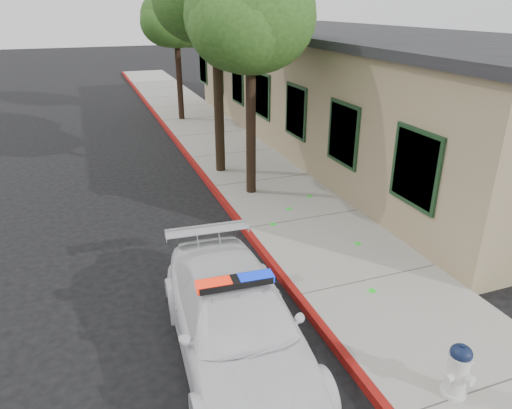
% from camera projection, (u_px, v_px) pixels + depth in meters
% --- Properties ---
extents(ground, '(120.00, 120.00, 0.00)m').
position_uv_depth(ground, '(295.00, 302.00, 8.73)').
color(ground, black).
rests_on(ground, ground).
extents(sidewalk, '(3.20, 60.00, 0.15)m').
position_uv_depth(sidewalk, '(303.00, 221.00, 11.79)').
color(sidewalk, '#99968B').
rests_on(sidewalk, ground).
extents(red_curb, '(0.14, 60.00, 0.16)m').
position_uv_depth(red_curb, '(246.00, 231.00, 11.30)').
color(red_curb, maroon).
rests_on(red_curb, ground).
extents(clapboard_building, '(7.30, 20.89, 4.24)m').
position_uv_depth(clapboard_building, '(358.00, 90.00, 17.76)').
color(clapboard_building, '#938860').
rests_on(clapboard_building, ground).
extents(police_car, '(2.14, 4.67, 1.45)m').
position_uv_depth(police_car, '(236.00, 322.00, 7.13)').
color(police_car, white).
rests_on(police_car, ground).
extents(fire_hydrant, '(0.49, 0.42, 0.84)m').
position_uv_depth(fire_hydrant, '(458.00, 370.00, 6.32)').
color(fire_hydrant, silver).
rests_on(fire_hydrant, sidewalk).
extents(street_tree_near, '(3.40, 3.34, 6.12)m').
position_uv_depth(street_tree_near, '(251.00, 22.00, 11.66)').
color(street_tree_near, black).
rests_on(street_tree_near, sidewalk).
extents(street_tree_far, '(3.27, 3.03, 5.74)m').
position_uv_depth(street_tree_far, '(176.00, 21.00, 20.25)').
color(street_tree_far, black).
rests_on(street_tree_far, sidewalk).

